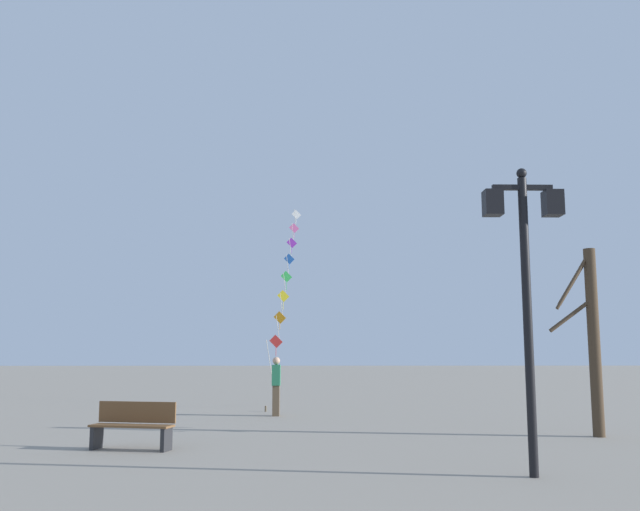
# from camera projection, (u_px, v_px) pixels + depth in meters

# --- Properties ---
(ground_plane) EXTENTS (160.00, 160.00, 0.00)m
(ground_plane) POSITION_uv_depth(u_px,v_px,m) (346.00, 413.00, 21.27)
(ground_plane) COLOR gray
(twin_lantern_lamp_post) EXTENTS (1.23, 0.28, 4.71)m
(twin_lantern_lamp_post) POSITION_uv_depth(u_px,v_px,m) (525.00, 259.00, 10.67)
(twin_lantern_lamp_post) COLOR black
(twin_lantern_lamp_post) RESTS_ON ground_plane
(kite_train) EXTENTS (1.07, 11.77, 8.93)m
(kite_train) POSITION_uv_depth(u_px,v_px,m) (286.00, 278.00, 28.84)
(kite_train) COLOR brown
(kite_train) RESTS_ON ground_plane
(kite_flyer) EXTENTS (0.25, 0.61, 1.71)m
(kite_flyer) POSITION_uv_depth(u_px,v_px,m) (276.00, 385.00, 20.30)
(kite_flyer) COLOR brown
(kite_flyer) RESTS_ON ground_plane
(bare_tree) EXTENTS (1.14, 0.95, 4.18)m
(bare_tree) POSITION_uv_depth(u_px,v_px,m) (592.00, 336.00, 15.44)
(bare_tree) COLOR #423323
(bare_tree) RESTS_ON ground_plane
(park_bench) EXTENTS (1.66, 0.79, 0.89)m
(park_bench) POSITION_uv_depth(u_px,v_px,m) (133.00, 425.00, 13.20)
(park_bench) COLOR brown
(park_bench) RESTS_ON ground_plane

